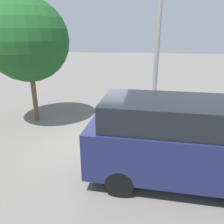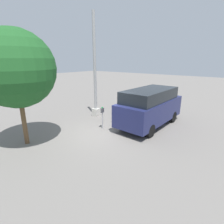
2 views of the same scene
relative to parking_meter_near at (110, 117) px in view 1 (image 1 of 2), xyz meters
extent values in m
plane|color=slate|center=(-0.61, -0.41, -0.99)|extent=(80.00, 80.00, 0.00)
cylinder|color=#9E9EA3|center=(0.00, 0.00, -0.49)|extent=(0.05, 0.05, 1.01)
cube|color=#47474C|center=(0.00, 0.00, 0.15)|extent=(0.21, 0.14, 0.26)
sphere|color=#14662D|center=(0.00, 0.00, 0.30)|extent=(0.11, 0.11, 0.11)
cube|color=beige|center=(1.57, 2.03, -0.72)|extent=(0.44, 0.44, 0.55)
cylinder|color=#9E9E9E|center=(1.57, 2.03, 2.73)|extent=(0.20, 0.20, 6.34)
cube|color=navy|center=(2.24, -1.89, -0.01)|extent=(4.97, 2.11, 1.25)
cube|color=black|center=(2.12, -1.89, 0.95)|extent=(3.98, 1.92, 0.67)
cylinder|color=black|center=(0.74, -0.98, -0.64)|extent=(0.72, 0.26, 0.71)
cylinder|color=black|center=(0.70, -2.72, -0.64)|extent=(0.72, 0.26, 0.71)
cylinder|color=brown|center=(-3.71, 1.65, 0.18)|extent=(0.21, 0.21, 2.35)
sphere|color=#1E5623|center=(-3.71, 1.65, 2.55)|extent=(3.41, 3.41, 3.41)
camera|label=1|loc=(1.20, -7.15, 2.82)|focal=35.00mm
camera|label=2|loc=(-7.18, -6.46, 2.95)|focal=28.00mm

